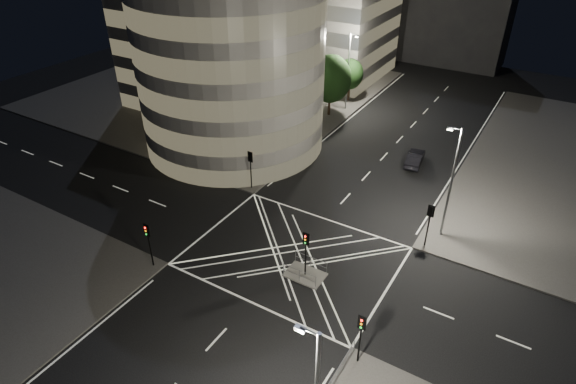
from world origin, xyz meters
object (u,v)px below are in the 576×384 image
Objects in this scene: traffic_signal_fl at (250,163)px; traffic_signal_fr at (430,218)px; central_island at (305,275)px; sedan at (415,158)px; street_lamp_left_near at (273,118)px; street_lamp_left_far at (349,69)px; traffic_signal_nr at (361,331)px; traffic_signal_nl at (148,237)px; traffic_signal_island at (306,246)px; street_lamp_right_far at (451,180)px.

traffic_signal_fl and traffic_signal_fr have the same top height.
sedan reaches higher than central_island.
street_lamp_left_near is 18.00m from street_lamp_left_far.
traffic_signal_fl is 23.36m from street_lamp_left_far.
sedan is at bearing 32.22° from street_lamp_left_near.
traffic_signal_nr reaches higher than central_island.
traffic_signal_nl is at bearing -89.01° from street_lamp_left_far.
street_lamp_left_near is at bearing 130.27° from traffic_signal_island.
traffic_signal_island is at bearing 26.14° from traffic_signal_nl.
traffic_signal_fl is at bearing 39.43° from sedan.
traffic_signal_fr and traffic_signal_nr have the same top height.
traffic_signal_fr and traffic_signal_island have the same top height.
traffic_signal_fr is at bearing 50.67° from central_island.
traffic_signal_fl is at bearing 142.46° from central_island.
street_lamp_left_far is (-18.24, 36.80, 2.63)m from traffic_signal_nr.
street_lamp_left_near is at bearing 24.23° from sedan.
street_lamp_left_near is (-18.24, 5.20, 2.63)m from traffic_signal_fr.
central_island is at bearing 0.00° from traffic_signal_island.
street_lamp_left_far is (-11.44, 31.50, 5.47)m from central_island.
central_island is at bearing -129.33° from traffic_signal_fr.
traffic_signal_nr is 0.40× the size of street_lamp_left_near.
traffic_signal_nl reaches higher than sedan.
traffic_signal_fl is at bearing -83.03° from street_lamp_left_near.
sedan is at bearing 86.21° from central_island.
traffic_signal_fr is at bearing -106.11° from street_lamp_right_far.
traffic_signal_fr is 0.40× the size of street_lamp_left_far.
traffic_signal_nr is at bearing 93.30° from sedan.
central_island is 0.75× the size of traffic_signal_fr.
traffic_signal_fl is 17.60m from traffic_signal_fr.
traffic_signal_nr is 16.03m from street_lamp_right_far.
street_lamp_left_far is at bearing 91.57° from traffic_signal_fl.
traffic_signal_island is (10.80, -8.30, 0.00)m from traffic_signal_fl.
traffic_signal_fl is 13.62m from traffic_signal_island.
traffic_signal_nl and traffic_signal_nr have the same top height.
street_lamp_left_far reaches higher than traffic_signal_fl.
traffic_signal_fl is 22.24m from traffic_signal_nr.
traffic_signal_nl reaches higher than central_island.
street_lamp_right_far is (7.44, 10.50, 5.47)m from central_island.
sedan is (12.87, -9.89, -4.81)m from street_lamp_left_far.
traffic_signal_fl is 13.60m from traffic_signal_nl.
street_lamp_left_near is (-18.24, 18.80, 2.63)m from traffic_signal_nr.
street_lamp_right_far reaches higher than central_island.
sedan is at bearing 65.56° from traffic_signal_nl.
traffic_signal_fl is 1.00× the size of traffic_signal_nl.
central_island is 0.75× the size of traffic_signal_nr.
central_island is 21.66m from sedan.
traffic_signal_island is at bearing 78.23° from sedan.
traffic_signal_fr is 13.60m from traffic_signal_nr.
central_island is 0.68× the size of sedan.
traffic_signal_fl is 0.40× the size of street_lamp_left_far.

